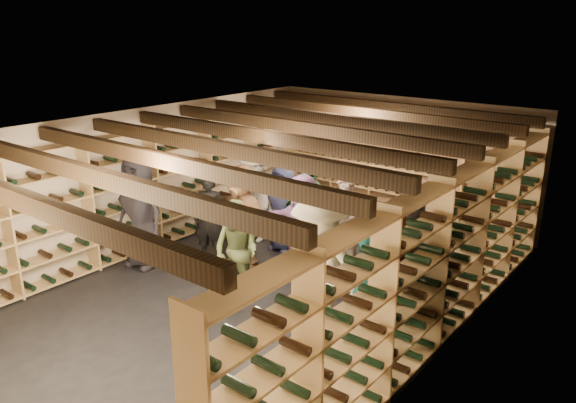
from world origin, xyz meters
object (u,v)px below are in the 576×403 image
(person_7, at_px, (345,225))
(person_12, at_px, (413,255))
(crate_stack_right, at_px, (290,231))
(person_6, at_px, (283,208))
(crate_stack_left, at_px, (327,219))
(person_5, at_px, (242,216))
(person_0, at_px, (141,212))
(person_10, at_px, (308,213))
(person_4, at_px, (366,296))
(person_8, at_px, (397,280))
(person_3, at_px, (320,267))
(person_2, at_px, (237,252))
(person_11, at_px, (302,229))
(person_1, at_px, (210,219))
(crate_loose, at_px, (387,253))
(person_9, at_px, (256,195))

(person_7, height_order, person_12, person_12)
(crate_stack_right, distance_m, person_6, 0.55)
(crate_stack_left, relative_size, person_5, 0.50)
(person_0, distance_m, person_10, 2.63)
(crate_stack_right, relative_size, person_4, 0.36)
(person_8, bearing_deg, person_3, -171.74)
(person_2, bearing_deg, crate_stack_right, 106.60)
(person_11, bearing_deg, person_5, -179.25)
(person_12, bearing_deg, person_1, -178.77)
(crate_loose, xyz_separation_m, person_1, (-2.17, -1.92, 0.67))
(crate_stack_left, distance_m, person_11, 1.71)
(person_2, height_order, person_4, person_4)
(person_1, bearing_deg, person_12, -18.60)
(crate_stack_right, bearing_deg, crate_stack_left, 52.01)
(person_9, bearing_deg, person_12, -0.17)
(person_3, bearing_deg, person_4, -2.73)
(person_4, xyz_separation_m, person_8, (0.10, 0.54, 0.02))
(person_8, relative_size, person_12, 0.87)
(person_1, bearing_deg, person_3, -39.08)
(crate_loose, xyz_separation_m, person_9, (-2.25, -0.70, 0.76))
(person_1, bearing_deg, person_7, 5.56)
(person_2, bearing_deg, person_4, -4.41)
(person_4, bearing_deg, person_10, 164.37)
(person_5, xyz_separation_m, person_8, (2.96, -0.47, -0.03))
(person_9, bearing_deg, person_8, -7.81)
(crate_stack_right, height_order, person_0, person_0)
(person_4, height_order, person_12, person_12)
(person_0, relative_size, person_8, 1.12)
(person_1, bearing_deg, person_10, 9.28)
(person_0, relative_size, person_7, 1.17)
(crate_loose, height_order, person_1, person_1)
(person_5, height_order, person_9, person_5)
(person_2, xyz_separation_m, person_11, (0.34, 1.06, 0.10))
(person_10, height_order, person_12, person_12)
(person_4, distance_m, person_6, 3.40)
(crate_loose, height_order, person_9, person_9)
(crate_stack_left, relative_size, crate_stack_right, 1.48)
(crate_loose, relative_size, person_12, 0.27)
(crate_stack_left, bearing_deg, person_2, -83.95)
(crate_stack_right, bearing_deg, person_2, -71.59)
(person_0, xyz_separation_m, person_2, (2.00, 0.07, -0.18))
(person_7, bearing_deg, person_5, -158.15)
(crate_loose, height_order, person_5, person_5)
(crate_loose, xyz_separation_m, person_3, (0.50, -2.66, 0.86))
(person_7, bearing_deg, person_0, -154.85)
(person_4, xyz_separation_m, person_12, (0.03, 1.09, 0.15))
(person_8, relative_size, person_11, 0.97)
(person_0, distance_m, person_11, 2.60)
(person_1, distance_m, person_2, 1.42)
(person_6, bearing_deg, person_3, -38.94)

